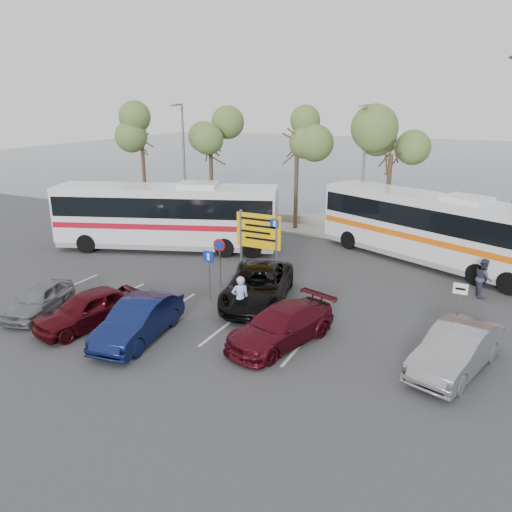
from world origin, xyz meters
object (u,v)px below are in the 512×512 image
at_px(direction_sign, 259,237).
at_px(coach_bus_left, 167,218).
at_px(street_lamp_right, 363,166).
at_px(pedestrian_near, 240,299).
at_px(car_silver_a, 39,299).
at_px(car_maroon, 281,326).
at_px(car_blue, 139,320).
at_px(suv_black, 258,285).
at_px(car_silver_b, 456,350).
at_px(pedestrian_far, 483,278).
at_px(street_lamp_left, 183,156).
at_px(coach_bus_right, 429,230).
at_px(car_red, 89,309).

bearing_deg(direction_sign, coach_bus_left, 156.24).
distance_m(street_lamp_right, pedestrian_near, 14.52).
height_order(car_silver_a, car_maroon, car_maroon).
bearing_deg(car_blue, pedestrian_near, 41.37).
height_order(suv_black, pedestrian_near, pedestrian_near).
bearing_deg(car_maroon, street_lamp_right, 112.03).
distance_m(street_lamp_right, car_silver_b, 16.41).
relative_size(car_maroon, pedestrian_far, 2.64).
xyz_separation_m(street_lamp_left, pedestrian_far, (20.44, -7.02, -3.72)).
relative_size(street_lamp_right, coach_bus_right, 0.64).
xyz_separation_m(car_silver_a, suv_black, (7.52, 5.00, 0.16)).
bearing_deg(suv_black, pedestrian_far, 13.76).
relative_size(car_blue, car_maroon, 0.95).
distance_m(car_silver_b, pedestrian_near, 8.01).
bearing_deg(pedestrian_near, street_lamp_left, -88.00).
relative_size(car_silver_a, pedestrian_near, 1.94).
distance_m(coach_bus_left, car_silver_b, 18.08).
height_order(car_blue, suv_black, suv_black).
bearing_deg(direction_sign, car_silver_b, -24.00).
distance_m(direction_sign, coach_bus_left, 8.22).
distance_m(car_silver_a, car_maroon, 10.11).
bearing_deg(suv_black, coach_bus_left, 132.64).
xyz_separation_m(street_lamp_right, car_maroon, (1.20, -15.05, -3.92)).
bearing_deg(car_silver_a, car_maroon, -4.76).
bearing_deg(pedestrian_far, pedestrian_near, 113.98).
bearing_deg(coach_bus_right, car_maroon, -105.34).
bearing_deg(pedestrian_near, coach_bus_right, -155.15).
distance_m(street_lamp_right, direction_sign, 10.73).
bearing_deg(car_maroon, car_red, -147.23).
relative_size(car_red, pedestrian_near, 2.26).
bearing_deg(car_red, pedestrian_far, 53.19).
height_order(direction_sign, pedestrian_near, direction_sign).
height_order(street_lamp_right, coach_bus_right, street_lamp_right).
xyz_separation_m(coach_bus_left, car_maroon, (10.70, -8.03, -1.16)).
bearing_deg(coach_bus_left, suv_black, -31.07).
bearing_deg(street_lamp_right, street_lamp_left, 180.00).
distance_m(direction_sign, pedestrian_far, 10.12).
xyz_separation_m(street_lamp_left, car_maroon, (14.20, -15.05, -3.92)).
height_order(street_lamp_right, pedestrian_near, street_lamp_right).
bearing_deg(car_maroon, pedestrian_far, 69.61).
bearing_deg(pedestrian_near, street_lamp_right, -132.65).
xyz_separation_m(street_lamp_left, suv_black, (11.80, -12.02, -3.82)).
bearing_deg(car_red, car_silver_b, 28.24).
bearing_deg(pedestrian_far, direction_sign, 93.62).
xyz_separation_m(direction_sign, car_red, (-4.00, -6.70, -1.71)).
relative_size(coach_bus_right, car_red, 2.94).
bearing_deg(pedestrian_near, car_maroon, 116.24).
bearing_deg(street_lamp_right, car_silver_b, -63.96).
bearing_deg(street_lamp_right, car_maroon, -85.44).
xyz_separation_m(direction_sign, pedestrian_far, (9.44, 3.30, -1.55)).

